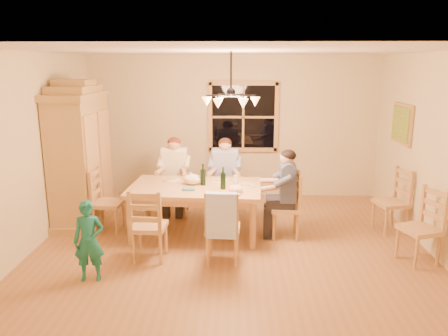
{
  "coord_description": "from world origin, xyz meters",
  "views": [
    {
      "loc": [
        0.08,
        -5.81,
        2.55
      ],
      "look_at": [
        -0.09,
        0.1,
        1.12
      ],
      "focal_mm": 35.0,
      "sensor_mm": 36.0,
      "label": 1
    }
  ],
  "objects_px": {
    "chair_near_right": "(223,240)",
    "wine_bottle_b": "(223,178)",
    "chair_spare_front": "(418,240)",
    "wine_bottle_a": "(203,175)",
    "armoire": "(81,158)",
    "dining_table": "(195,192)",
    "chair_far_right": "(225,197)",
    "chair_end_right": "(285,217)",
    "chair_near_left": "(150,237)",
    "chair_end_left": "(109,213)",
    "adult_slate_man": "(286,183)",
    "chair_far_left": "(175,196)",
    "child": "(89,241)",
    "chandelier": "(231,100)",
    "adult_woman": "(175,166)",
    "chair_spare_back": "(390,212)",
    "adult_plaid_man": "(225,167)"
  },
  "relations": [
    {
      "from": "chair_far_right",
      "to": "chair_end_left",
      "type": "distance_m",
      "value": 1.95
    },
    {
      "from": "chair_end_right",
      "to": "dining_table",
      "type": "bearing_deg",
      "value": 90.0
    },
    {
      "from": "armoire",
      "to": "chair_end_left",
      "type": "distance_m",
      "value": 1.03
    },
    {
      "from": "chandelier",
      "to": "dining_table",
      "type": "xyz_separation_m",
      "value": [
        -0.54,
        0.45,
        -1.41
      ]
    },
    {
      "from": "chair_far_right",
      "to": "child",
      "type": "xyz_separation_m",
      "value": [
        -1.55,
        -2.38,
        0.19
      ]
    },
    {
      "from": "dining_table",
      "to": "chair_far_right",
      "type": "bearing_deg",
      "value": 64.85
    },
    {
      "from": "chair_far_left",
      "to": "adult_woman",
      "type": "relative_size",
      "value": 1.13
    },
    {
      "from": "armoire",
      "to": "adult_slate_man",
      "type": "relative_size",
      "value": 2.63
    },
    {
      "from": "chair_end_right",
      "to": "chair_near_left",
      "type": "bearing_deg",
      "value": 116.57
    },
    {
      "from": "dining_table",
      "to": "child",
      "type": "bearing_deg",
      "value": -127.21
    },
    {
      "from": "chair_far_right",
      "to": "adult_slate_man",
      "type": "relative_size",
      "value": 1.13
    },
    {
      "from": "armoire",
      "to": "dining_table",
      "type": "distance_m",
      "value": 1.99
    },
    {
      "from": "chair_end_right",
      "to": "chair_far_left",
      "type": "bearing_deg",
      "value": 63.43
    },
    {
      "from": "chair_near_right",
      "to": "chair_near_left",
      "type": "bearing_deg",
      "value": 180.0
    },
    {
      "from": "chair_far_left",
      "to": "chair_end_right",
      "type": "distance_m",
      "value": 2.05
    },
    {
      "from": "chandelier",
      "to": "wine_bottle_b",
      "type": "bearing_deg",
      "value": 111.08
    },
    {
      "from": "chandelier",
      "to": "chair_far_right",
      "type": "distance_m",
      "value": 2.23
    },
    {
      "from": "chair_far_left",
      "to": "chair_near_left",
      "type": "xyz_separation_m",
      "value": [
        -0.09,
        -1.83,
        0.0
      ]
    },
    {
      "from": "armoire",
      "to": "adult_woman",
      "type": "height_order",
      "value": "armoire"
    },
    {
      "from": "chair_near_left",
      "to": "chair_far_left",
      "type": "bearing_deg",
      "value": 90.0
    },
    {
      "from": "wine_bottle_a",
      "to": "wine_bottle_b",
      "type": "distance_m",
      "value": 0.36
    },
    {
      "from": "chair_spare_front",
      "to": "wine_bottle_a",
      "type": "bearing_deg",
      "value": 53.02
    },
    {
      "from": "chair_near_right",
      "to": "adult_woman",
      "type": "xyz_separation_m",
      "value": [
        -0.88,
        1.88,
        0.54
      ]
    },
    {
      "from": "chair_end_right",
      "to": "child",
      "type": "xyz_separation_m",
      "value": [
        -2.47,
        -1.42,
        0.19
      ]
    },
    {
      "from": "armoire",
      "to": "dining_table",
      "type": "relative_size",
      "value": 1.15
    },
    {
      "from": "chair_spare_front",
      "to": "adult_plaid_man",
      "type": "bearing_deg",
      "value": 36.16
    },
    {
      "from": "chair_near_right",
      "to": "adult_plaid_man",
      "type": "xyz_separation_m",
      "value": [
        -0.02,
        1.84,
        0.54
      ]
    },
    {
      "from": "child",
      "to": "adult_woman",
      "type": "bearing_deg",
      "value": 67.41
    },
    {
      "from": "adult_woman",
      "to": "chair_spare_front",
      "type": "height_order",
      "value": "adult_woman"
    },
    {
      "from": "adult_woman",
      "to": "chair_near_left",
      "type": "bearing_deg",
      "value": 90.0
    },
    {
      "from": "chair_far_left",
      "to": "wine_bottle_b",
      "type": "bearing_deg",
      "value": 131.11
    },
    {
      "from": "chair_near_right",
      "to": "chair_spare_back",
      "type": "xyz_separation_m",
      "value": [
        2.54,
        1.14,
        0.0
      ]
    },
    {
      "from": "chair_spare_back",
      "to": "chair_spare_front",
      "type": "bearing_deg",
      "value": 165.8
    },
    {
      "from": "adult_slate_man",
      "to": "chair_end_right",
      "type": "bearing_deg",
      "value": 66.2
    },
    {
      "from": "wine_bottle_a",
      "to": "wine_bottle_b",
      "type": "height_order",
      "value": "same"
    },
    {
      "from": "chair_end_left",
      "to": "chair_end_right",
      "type": "distance_m",
      "value": 2.7
    },
    {
      "from": "chair_spare_front",
      "to": "chair_near_left",
      "type": "bearing_deg",
      "value": 71.1
    },
    {
      "from": "adult_woman",
      "to": "wine_bottle_a",
      "type": "xyz_separation_m",
      "value": [
        0.56,
        -0.89,
        0.08
      ]
    },
    {
      "from": "chair_near_right",
      "to": "wine_bottle_b",
      "type": "relative_size",
      "value": 3.0
    },
    {
      "from": "chandelier",
      "to": "chair_near_right",
      "type": "bearing_deg",
      "value": -100.83
    },
    {
      "from": "chair_near_left",
      "to": "chair_end_right",
      "type": "xyz_separation_m",
      "value": [
        1.88,
        0.83,
        0.0
      ]
    },
    {
      "from": "chair_near_left",
      "to": "wine_bottle_b",
      "type": "bearing_deg",
      "value": 40.78
    },
    {
      "from": "wine_bottle_a",
      "to": "child",
      "type": "bearing_deg",
      "value": -129.11
    },
    {
      "from": "chandelier",
      "to": "chair_spare_front",
      "type": "xyz_separation_m",
      "value": [
        2.45,
        -0.44,
        -1.77
      ]
    },
    {
      "from": "adult_plaid_man",
      "to": "chair_spare_front",
      "type": "height_order",
      "value": "adult_plaid_man"
    },
    {
      "from": "chair_far_left",
      "to": "chair_spare_front",
      "type": "bearing_deg",
      "value": 154.71
    },
    {
      "from": "chair_near_right",
      "to": "chair_end_right",
      "type": "bearing_deg",
      "value": 46.74
    },
    {
      "from": "chair_end_left",
      "to": "chair_spare_front",
      "type": "relative_size",
      "value": 1.0
    },
    {
      "from": "adult_woman",
      "to": "child",
      "type": "relative_size",
      "value": 0.88
    },
    {
      "from": "wine_bottle_b",
      "to": "chair_spare_back",
      "type": "relative_size",
      "value": 0.33
    }
  ]
}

